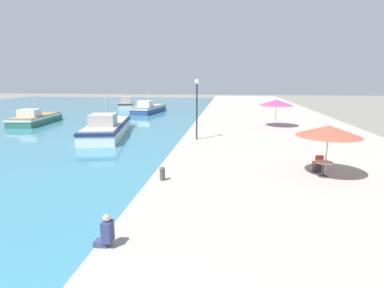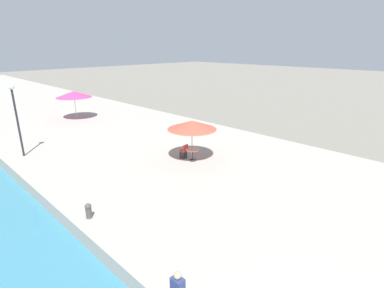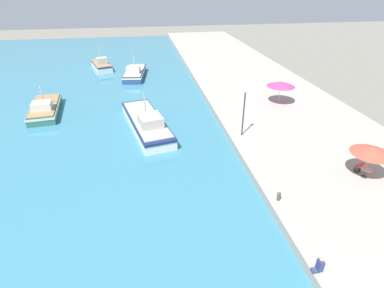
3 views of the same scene
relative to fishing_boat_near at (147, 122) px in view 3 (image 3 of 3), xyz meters
name	(u,v)px [view 3 (image 3 of 3)]	position (x,y,z in m)	size (l,w,h in m)	color
quay_promenade	(250,82)	(15.71, 12.83, -0.46)	(16.00, 90.00, 0.69)	#A39E93
fishing_boat_near	(147,122)	(0.00, 0.00, 0.00)	(5.31, 11.47, 3.89)	white
fishing_boat_mid	(45,108)	(-11.51, 6.22, -0.13)	(3.79, 8.15, 3.20)	#33705B
fishing_boat_far	(135,73)	(-1.18, 19.32, -0.08)	(3.88, 8.57, 3.46)	navy
fishing_boat_distant	(102,65)	(-6.81, 24.86, 0.01)	(4.15, 6.77, 3.91)	silver
cafe_umbrella_pink	(372,151)	(16.02, -12.19, 2.09)	(2.96, 2.96, 2.46)	#B7B7B7
cafe_umbrella_white	(281,84)	(15.93, 3.30, 2.22)	(3.26, 3.26, 2.62)	#B7B7B7
cafe_table	(366,171)	(15.90, -12.37, 0.42)	(0.80, 0.80, 0.74)	#333338
cafe_chair_left	(358,168)	(15.82, -11.65, 0.21)	(0.45, 0.47, 0.91)	#2D2D33
person_at_quay	(319,265)	(8.02, -19.47, 0.30)	(0.52, 0.36, 0.96)	#333D5B
mooring_bollard	(279,196)	(8.36, -13.81, 0.23)	(0.26, 0.26, 0.65)	#4C4742
lamppost	(244,105)	(8.92, -4.08, 2.98)	(0.36, 0.36, 4.56)	#232328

